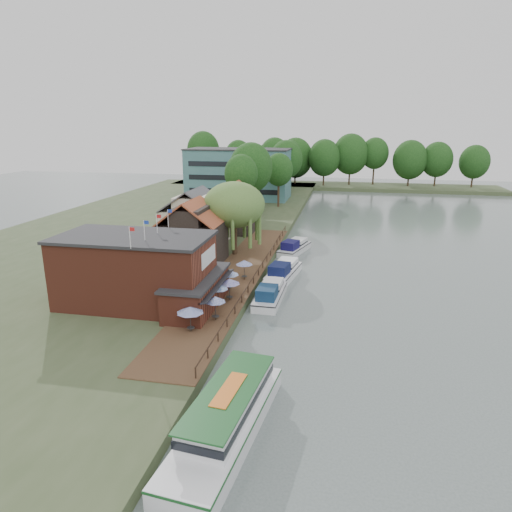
# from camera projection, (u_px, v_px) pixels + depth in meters

# --- Properties ---
(ground) EXTENTS (260.00, 260.00, 0.00)m
(ground) POSITION_uv_depth(u_px,v_px,m) (291.00, 320.00, 45.82)
(ground) COLOR #4F5C58
(ground) RESTS_ON ground
(land_bank) EXTENTS (50.00, 140.00, 1.00)m
(land_bank) POSITION_uv_depth(u_px,v_px,m) (153.00, 228.00, 84.31)
(land_bank) COLOR #384728
(land_bank) RESTS_ON ground
(quay_deck) EXTENTS (6.00, 50.00, 0.10)m
(quay_deck) POSITION_uv_depth(u_px,v_px,m) (237.00, 275.00, 56.46)
(quay_deck) COLOR #47301E
(quay_deck) RESTS_ON land_bank
(quay_rail) EXTENTS (0.20, 49.00, 1.00)m
(quay_rail) POSITION_uv_depth(u_px,v_px,m) (259.00, 271.00, 56.30)
(quay_rail) COLOR black
(quay_rail) RESTS_ON land_bank
(pub) EXTENTS (20.00, 11.00, 7.30)m
(pub) POSITION_uv_depth(u_px,v_px,m) (154.00, 271.00, 46.23)
(pub) COLOR maroon
(pub) RESTS_ON land_bank
(hotel_block) EXTENTS (25.40, 12.40, 12.30)m
(hotel_block) POSITION_uv_depth(u_px,v_px,m) (239.00, 173.00, 113.92)
(hotel_block) COLOR #38666B
(hotel_block) RESTS_ON land_bank
(cottage_a) EXTENTS (8.60, 7.60, 8.50)m
(cottage_a) POSITION_uv_depth(u_px,v_px,m) (192.00, 232.00, 60.38)
(cottage_a) COLOR black
(cottage_a) RESTS_ON land_bank
(cottage_b) EXTENTS (9.60, 8.60, 8.50)m
(cottage_b) POSITION_uv_depth(u_px,v_px,m) (195.00, 217.00, 70.36)
(cottage_b) COLOR beige
(cottage_b) RESTS_ON land_bank
(cottage_c) EXTENTS (7.60, 7.60, 8.50)m
(cottage_c) POSITION_uv_depth(u_px,v_px,m) (234.00, 208.00, 78.09)
(cottage_c) COLOR black
(cottage_c) RESTS_ON land_bank
(willow) EXTENTS (8.60, 8.60, 10.43)m
(willow) POSITION_uv_depth(u_px,v_px,m) (234.00, 219.00, 63.97)
(willow) COLOR #476B2D
(willow) RESTS_ON land_bank
(umbrella_0) EXTENTS (2.44, 2.44, 2.38)m
(umbrella_0) POSITION_uv_depth(u_px,v_px,m) (190.00, 319.00, 40.52)
(umbrella_0) COLOR navy
(umbrella_0) RESTS_ON quay_deck
(umbrella_1) EXTENTS (1.97, 1.97, 2.38)m
(umbrella_1) POSITION_uv_depth(u_px,v_px,m) (215.00, 308.00, 42.96)
(umbrella_1) COLOR navy
(umbrella_1) RESTS_ON quay_deck
(umbrella_2) EXTENTS (2.14, 2.14, 2.38)m
(umbrella_2) POSITION_uv_depth(u_px,v_px,m) (218.00, 295.00, 46.30)
(umbrella_2) COLOR #1B4A95
(umbrella_2) RESTS_ON quay_deck
(umbrella_3) EXTENTS (2.24, 2.24, 2.38)m
(umbrella_3) POSITION_uv_depth(u_px,v_px,m) (229.00, 289.00, 47.83)
(umbrella_3) COLOR navy
(umbrella_3) RESTS_ON quay_deck
(umbrella_4) EXTENTS (2.29, 2.29, 2.38)m
(umbrella_4) POSITION_uv_depth(u_px,v_px,m) (229.00, 280.00, 50.65)
(umbrella_4) COLOR #1B3F95
(umbrella_4) RESTS_ON quay_deck
(umbrella_5) EXTENTS (2.03, 2.03, 2.38)m
(umbrella_5) POSITION_uv_depth(u_px,v_px,m) (244.00, 270.00, 54.32)
(umbrella_5) COLOR navy
(umbrella_5) RESTS_ON quay_deck
(cruiser_0) EXTENTS (3.18, 9.38, 2.24)m
(cruiser_0) POSITION_uv_depth(u_px,v_px,m) (270.00, 291.00, 50.58)
(cruiser_0) COLOR silver
(cruiser_0) RESTS_ON ground
(cruiser_1) EXTENTS (4.52, 10.09, 2.35)m
(cruiser_1) POSITION_uv_depth(u_px,v_px,m) (284.00, 269.00, 58.23)
(cruiser_1) COLOR white
(cruiser_1) RESTS_ON ground
(cruiser_2) EXTENTS (5.25, 9.63, 2.20)m
(cruiser_2) POSITION_uv_depth(u_px,v_px,m) (294.00, 246.00, 69.79)
(cruiser_2) COLOR silver
(cruiser_2) RESTS_ON ground
(tour_boat) EXTENTS (5.34, 14.09, 3.00)m
(tour_boat) POSITION_uv_depth(u_px,v_px,m) (225.00, 416.00, 28.39)
(tour_boat) COLOR silver
(tour_boat) RESTS_ON ground
(swan) EXTENTS (0.44, 0.44, 0.44)m
(swan) POSITION_uv_depth(u_px,v_px,m) (244.00, 369.00, 36.21)
(swan) COLOR white
(swan) RESTS_ON ground
(bank_tree_0) EXTENTS (6.21, 6.21, 12.74)m
(bank_tree_0) POSITION_uv_depth(u_px,v_px,m) (241.00, 189.00, 85.25)
(bank_tree_0) COLOR #143811
(bank_tree_0) RESTS_ON land_bank
(bank_tree_1) EXTENTS (8.75, 8.75, 14.57)m
(bank_tree_1) POSITION_uv_depth(u_px,v_px,m) (251.00, 179.00, 92.93)
(bank_tree_1) COLOR #143811
(bank_tree_1) RESTS_ON land_bank
(bank_tree_2) EXTENTS (6.33, 6.33, 11.92)m
(bank_tree_2) POSITION_uv_depth(u_px,v_px,m) (279.00, 180.00, 101.74)
(bank_tree_2) COLOR #143811
(bank_tree_2) RESTS_ON land_bank
(bank_tree_3) EXTENTS (8.64, 8.64, 14.13)m
(bank_tree_3) POSITION_uv_depth(u_px,v_px,m) (286.00, 168.00, 119.46)
(bank_tree_3) COLOR #143811
(bank_tree_3) RESTS_ON land_bank
(bank_tree_4) EXTENTS (8.58, 8.58, 14.54)m
(bank_tree_4) POSITION_uv_depth(u_px,v_px,m) (275.00, 164.00, 128.65)
(bank_tree_4) COLOR #143811
(bank_tree_4) RESTS_ON land_bank
(bank_tree_5) EXTENTS (6.33, 6.33, 13.69)m
(bank_tree_5) POSITION_uv_depth(u_px,v_px,m) (290.00, 164.00, 133.38)
(bank_tree_5) COLOR #143811
(bank_tree_5) RESTS_ON land_bank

